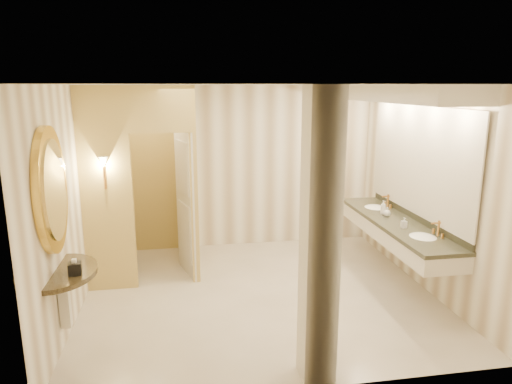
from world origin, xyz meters
TOP-DOWN VIEW (x-y plane):
  - floor at (0.00, 0.00)m, footprint 4.50×4.50m
  - ceiling at (0.00, 0.00)m, footprint 4.50×4.50m
  - wall_back at (0.00, 2.00)m, footprint 4.50×0.02m
  - wall_front at (0.00, -2.00)m, footprint 4.50×0.02m
  - wall_left at (-2.25, 0.00)m, footprint 0.02×4.00m
  - wall_right at (2.25, 0.00)m, footprint 0.02×4.00m
  - toilet_closet at (-1.12, 0.97)m, footprint 1.50×1.55m
  - wall_sconce at (-1.93, 0.43)m, footprint 0.14×0.14m
  - vanity at (1.98, 0.14)m, footprint 0.75×2.81m
  - console_shelf at (-2.21, -0.94)m, footprint 0.96×0.96m
  - pillar at (0.23, -1.80)m, footprint 0.30×0.30m
  - tissue_box at (-2.03, -1.07)m, footprint 0.14×0.14m
  - toilet at (-1.95, 1.34)m, footprint 0.45×0.74m
  - soap_bottle_a at (1.89, -0.19)m, footprint 0.07×0.07m
  - soap_bottle_b at (1.91, 0.36)m, footprint 0.11×0.11m
  - soap_bottle_c at (1.90, 0.46)m, footprint 0.10×0.10m

SIDE VIEW (x-z plane):
  - floor at x=0.00m, z-range 0.00..0.00m
  - toilet at x=-1.95m, z-range 0.00..0.74m
  - tissue_box at x=-2.03m, z-range 0.88..0.99m
  - soap_bottle_b at x=1.91m, z-range 0.88..1.01m
  - soap_bottle_a at x=1.89m, z-range 0.88..1.01m
  - soap_bottle_c at x=1.90m, z-range 0.88..1.08m
  - console_shelf at x=-2.21m, z-range 0.38..2.31m
  - wall_back at x=0.00m, z-range 0.00..2.70m
  - wall_front at x=0.00m, z-range 0.00..2.70m
  - wall_left at x=-2.25m, z-range 0.00..2.70m
  - wall_right at x=2.25m, z-range 0.00..2.70m
  - pillar at x=0.23m, z-range 0.00..2.70m
  - toilet_closet at x=-1.12m, z-range 0.04..2.74m
  - vanity at x=1.98m, z-range 0.58..2.67m
  - wall_sconce at x=-1.93m, z-range 1.52..1.94m
  - ceiling at x=0.00m, z-range 2.70..2.70m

